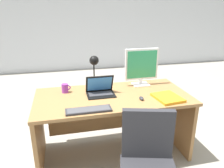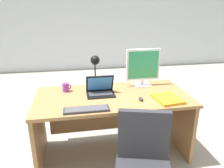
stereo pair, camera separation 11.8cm
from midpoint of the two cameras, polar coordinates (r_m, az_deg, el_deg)
The scene contains 10 objects.
ground at distance 4.08m, azimuth -2.79°, elevation -4.66°, with size 12.00×12.00×0.00m, color gray.
back_wall at distance 6.02m, azimuth -6.03°, elevation 16.97°, with size 10.00×0.10×2.80m, color silver.
desk at distance 2.56m, azimuth 1.29°, elevation -7.11°, with size 1.69×0.83×0.75m.
monitor at distance 2.68m, azimuth 9.32°, elevation 4.65°, with size 0.41×0.16×0.46m.
laptop at distance 2.45m, azimuth -1.71°, elevation -1.09°, with size 0.31×0.24×0.21m.
keyboard at distance 2.09m, azimuth -5.03°, elevation -6.64°, with size 0.43×0.13×0.02m.
mouse at distance 2.32m, azimuth 8.96°, elevation -3.87°, with size 0.04×0.08×0.03m.
desk_lamp at distance 2.58m, azimuth -3.09°, elevation 5.11°, with size 0.12×0.14×0.39m.
book at distance 2.39m, azimuth 15.64°, elevation -3.74°, with size 0.29×0.33×0.03m.
coffee_mug at distance 2.55m, azimuth -10.61°, elevation -0.87°, with size 0.10×0.07×0.10m.
Camera 2 is at (-0.40, -2.19, 1.69)m, focal length 35.14 mm.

